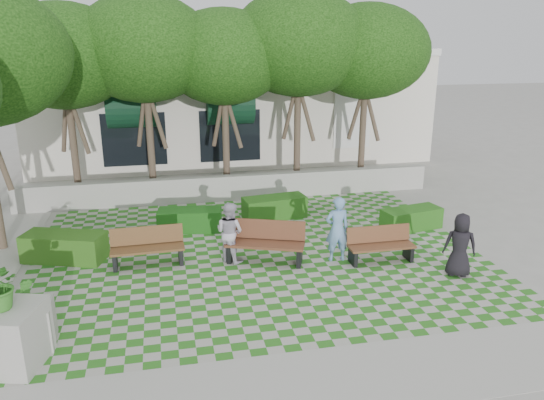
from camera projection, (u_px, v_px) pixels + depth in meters
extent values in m
plane|color=gray|center=(265.00, 270.00, 13.63)|extent=(90.00, 90.00, 0.00)
plane|color=#2B721E|center=(258.00, 255.00, 14.56)|extent=(12.00, 12.00, 0.00)
cube|color=#9E9B93|center=(318.00, 383.00, 9.24)|extent=(16.00, 2.00, 0.01)
cube|color=#9E9B93|center=(232.00, 188.00, 19.27)|extent=(15.00, 0.36, 0.90)
cube|color=brown|center=(381.00, 246.00, 14.00)|extent=(1.77, 0.55, 0.06)
cube|color=brown|center=(378.00, 234.00, 14.16)|extent=(1.77, 0.13, 0.44)
cube|color=black|center=(353.00, 257.00, 13.92)|extent=(0.10, 0.49, 0.43)
cube|color=black|center=(408.00, 252.00, 14.22)|extent=(0.10, 0.49, 0.43)
cube|color=#542E1C|center=(265.00, 244.00, 13.95)|extent=(2.16, 1.31, 0.07)
cube|color=#542E1C|center=(267.00, 229.00, 14.13)|extent=(1.99, 0.86, 0.52)
cube|color=black|center=(231.00, 251.00, 14.15)|extent=(0.31, 0.58, 0.51)
cube|color=black|center=(300.00, 255.00, 13.90)|extent=(0.31, 0.58, 0.51)
cube|color=brown|center=(148.00, 249.00, 13.77)|extent=(1.90, 0.63, 0.06)
cube|color=brown|center=(147.00, 235.00, 13.94)|extent=(1.89, 0.19, 0.47)
cube|color=black|center=(115.00, 260.00, 13.65)|extent=(0.12, 0.53, 0.46)
cube|color=black|center=(181.00, 254.00, 14.03)|extent=(0.12, 0.53, 0.46)
cube|color=#1F5215|center=(411.00, 219.00, 16.41)|extent=(1.98, 1.10, 0.65)
cube|color=#1E4D14|center=(274.00, 207.00, 17.38)|extent=(2.13, 1.09, 0.71)
cube|color=#154A13|center=(190.00, 220.00, 16.29)|extent=(2.02, 1.05, 0.67)
cube|color=#255215|center=(64.00, 247.00, 14.13)|extent=(2.29, 1.50, 0.75)
cube|color=#9E9B93|center=(8.00, 337.00, 9.61)|extent=(1.41, 1.41, 1.15)
imported|color=#367D27|center=(0.00, 286.00, 9.30)|extent=(0.96, 0.88, 0.90)
cube|color=#9E9B93|center=(30.00, 325.00, 10.25)|extent=(0.91, 0.91, 0.86)
imported|color=#377F28|center=(25.00, 292.00, 10.03)|extent=(0.33, 0.27, 0.57)
imported|color=#6A93C1|center=(337.00, 229.00, 13.97)|extent=(0.65, 0.43, 1.78)
imported|color=black|center=(460.00, 245.00, 13.12)|extent=(0.94, 0.80, 1.62)
imported|color=#BEB5C7|center=(230.00, 232.00, 13.96)|extent=(1.00, 0.99, 1.63)
cylinder|color=#47382B|center=(74.00, 149.00, 19.07)|extent=(0.26, 0.26, 3.64)
ellipsoid|color=#1E4C11|center=(63.00, 56.00, 18.09)|extent=(4.80, 4.80, 3.60)
cylinder|color=#47382B|center=(151.00, 144.00, 19.58)|extent=(0.26, 0.26, 3.81)
ellipsoid|color=#1E4C11|center=(144.00, 48.00, 18.55)|extent=(5.00, 5.00, 3.75)
cylinder|color=#47382B|center=(226.00, 144.00, 20.17)|extent=(0.26, 0.26, 3.58)
ellipsoid|color=#1E4C11|center=(224.00, 57.00, 19.20)|extent=(4.60, 4.60, 3.45)
cylinder|color=#47382B|center=(297.00, 136.00, 20.67)|extent=(0.26, 0.26, 3.92)
ellipsoid|color=#1E4C11|center=(299.00, 43.00, 19.61)|extent=(5.20, 5.20, 3.90)
cylinder|color=#47382B|center=(362.00, 137.00, 21.24)|extent=(0.26, 0.26, 3.70)
ellipsoid|color=#1E4C11|center=(367.00, 51.00, 20.24)|extent=(4.80, 4.80, 3.60)
cube|color=silver|center=(229.00, 103.00, 26.31)|extent=(18.00, 8.00, 5.00)
cube|color=white|center=(240.00, 54.00, 21.82)|extent=(18.00, 0.30, 0.30)
cube|color=black|center=(352.00, 118.00, 23.64)|extent=(1.40, 0.10, 2.40)
cylinder|color=#0E331E|center=(132.00, 106.00, 21.52)|extent=(3.00, 1.80, 1.80)
cube|color=black|center=(134.00, 140.00, 21.94)|extent=(2.60, 0.08, 2.20)
cylinder|color=#0E331E|center=(229.00, 103.00, 22.31)|extent=(3.00, 1.80, 1.80)
cube|color=black|center=(230.00, 136.00, 22.73)|extent=(2.60, 0.08, 2.20)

